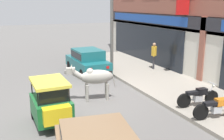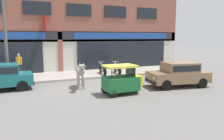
% 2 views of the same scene
% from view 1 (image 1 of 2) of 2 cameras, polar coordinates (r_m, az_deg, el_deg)
% --- Properties ---
extents(ground_plane, '(90.00, 90.00, 0.00)m').
position_cam_1_polar(ground_plane, '(11.44, -3.75, -6.30)').
color(ground_plane, '#605E5B').
extents(sidewalk, '(19.00, 3.61, 0.15)m').
position_cam_1_polar(sidewalk, '(13.26, 12.72, -3.40)').
color(sidewalk, gray).
rests_on(sidewalk, ground).
extents(shop_building, '(23.00, 1.40, 8.54)m').
position_cam_1_polar(shop_building, '(14.02, 20.60, 13.51)').
color(shop_building, '#8E5142').
rests_on(shop_building, ground).
extents(cow, '(0.81, 2.13, 1.61)m').
position_cam_1_polar(cow, '(11.03, -3.86, -1.59)').
color(cow, '#9E998E').
rests_on(cow, ground).
extents(car_0, '(3.66, 1.73, 1.46)m').
position_cam_1_polar(car_0, '(15.38, -5.35, 2.15)').
color(car_0, black).
rests_on(car_0, ground).
extents(auto_rickshaw, '(2.00, 1.18, 1.52)m').
position_cam_1_polar(auto_rickshaw, '(9.12, -13.07, -7.66)').
color(auto_rickshaw, black).
rests_on(auto_rickshaw, ground).
extents(motorcycle_0, '(0.53, 1.81, 0.88)m').
position_cam_1_polar(motorcycle_0, '(10.68, 18.27, -5.47)').
color(motorcycle_0, black).
rests_on(motorcycle_0, sidewalk).
extents(motorcycle_1, '(0.58, 1.80, 0.88)m').
position_cam_1_polar(motorcycle_1, '(9.80, 21.89, -7.58)').
color(motorcycle_1, black).
rests_on(motorcycle_1, sidewalk).
extents(pedestrian, '(0.42, 0.32, 1.60)m').
position_cam_1_polar(pedestrian, '(16.07, 9.12, 3.71)').
color(pedestrian, '#2D2D33').
rests_on(pedestrian, sidewalk).
extents(utility_pole, '(0.18, 0.18, 6.35)m').
position_cam_1_polar(utility_pole, '(15.20, -0.04, 11.62)').
color(utility_pole, '#595651').
rests_on(utility_pole, sidewalk).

